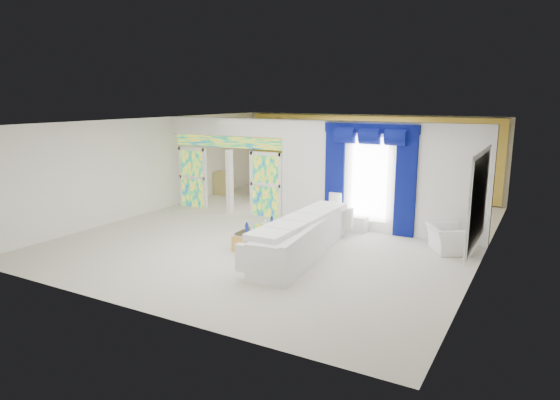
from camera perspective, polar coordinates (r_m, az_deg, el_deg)
The scene contains 22 objects.
floor at distance 13.76m, azimuth 1.35°, elevation -3.46°, with size 12.00×12.00×0.00m, color #B7AF9E.
dividing_wall at distance 13.53m, azimuth 11.47°, elevation 2.54°, with size 5.70×0.18×3.00m, color white.
dividing_header at distance 15.65m, azimuth -6.22°, elevation 8.46°, with size 4.30×0.18×0.55m, color white.
stained_panel_left at distance 16.69m, azimuth -10.09°, elevation 2.60°, with size 0.95×0.04×2.00m, color #994C3F.
stained_panel_right at distance 15.07m, azimuth -1.65°, elevation 1.79°, with size 0.95×0.04×2.00m, color #994C3F.
stained_transom at distance 15.68m, azimuth -6.18°, elevation 6.72°, with size 4.00×0.05×0.35m, color #994C3F.
window_pane at distance 13.52m, azimuth 10.32°, elevation 2.37°, with size 1.00×0.02×2.30m, color white.
blue_drape_left at distance 13.85m, azimuth 6.36°, elevation 2.50°, with size 0.55×0.10×2.80m, color #04144B.
blue_drape_right at distance 13.22m, azimuth 14.37°, elevation 1.75°, with size 0.55×0.10×2.80m, color #04144B.
blue_pelmet at distance 13.34m, azimuth 10.50°, elevation 8.16°, with size 2.60×0.12×0.25m, color #04144B.
wall_mirror at distance 11.01m, azimuth 22.13°, elevation 0.06°, with size 0.04×2.70×1.90m, color white.
gold_curtains at distance 18.81m, azimuth 9.84°, elevation 5.17°, with size 9.70×0.12×2.90m, color gold.
white_sofa at distance 11.50m, azimuth 2.62°, elevation -4.49°, with size 0.90×4.19×0.80m, color white.
coffee_table at distance 12.44m, azimuth -2.35°, elevation -4.20°, with size 0.58×1.75×0.39m, color gold.
console_table at distance 13.86m, azimuth 7.52°, elevation -2.52°, with size 1.30×0.41×0.43m, color silver.
table_lamp at distance 13.86m, azimuth 6.42°, elevation -0.35°, with size 0.36×0.36×0.58m, color silver.
armchair at distance 12.44m, azimuth 18.90°, elevation -4.28°, with size 0.97×0.85×0.63m, color white.
grand_piano at distance 18.56m, azimuth 1.03°, elevation 2.22°, with size 1.59×2.09×1.06m, color black.
piano_bench at distance 17.26m, azimuth -1.48°, elevation 0.22°, with size 0.93×0.36×0.31m, color black.
tv_console at distance 18.82m, azimuth -6.55°, elevation 2.00°, with size 0.60×0.55×0.88m, color tan.
chandelier at distance 17.38m, azimuth -0.09°, elevation 8.61°, with size 0.60×0.60×0.60m, color gold.
decanters at distance 12.36m, azimuth -2.45°, elevation -2.95°, with size 0.13×1.25×0.23m.
Camera 1 is at (6.19, -11.74, 3.64)m, focal length 31.54 mm.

